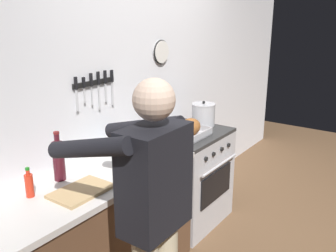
% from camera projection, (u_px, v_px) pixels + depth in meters
% --- Properties ---
extents(wall_back, '(6.00, 0.13, 2.60)m').
position_uv_depth(wall_back, '(141.00, 89.00, 3.33)').
color(wall_back, silver).
rests_on(wall_back, ground).
extents(counter_block, '(2.03, 0.65, 0.90)m').
position_uv_depth(counter_block, '(70.00, 251.00, 2.45)').
color(counter_block, brown).
rests_on(counter_block, ground).
extents(stove, '(0.76, 0.67, 0.90)m').
position_uv_depth(stove, '(187.00, 177.00, 3.55)').
color(stove, '#BCBCC1').
rests_on(stove, ground).
extents(person_cook, '(0.51, 0.63, 1.66)m').
position_uv_depth(person_cook, '(152.00, 211.00, 1.96)').
color(person_cook, '#C6B793').
rests_on(person_cook, ground).
extents(roasting_pan, '(0.35, 0.26, 0.17)m').
position_uv_depth(roasting_pan, '(190.00, 129.00, 3.28)').
color(roasting_pan, '#B7B7BC').
rests_on(roasting_pan, stove).
extents(stock_pot, '(0.23, 0.23, 0.24)m').
position_uv_depth(stock_pot, '(203.00, 114.00, 3.61)').
color(stock_pot, '#B7B7BC').
rests_on(stock_pot, stove).
extents(cutting_board, '(0.36, 0.24, 0.02)m').
position_uv_depth(cutting_board, '(81.00, 191.00, 2.27)').
color(cutting_board, tan).
rests_on(cutting_board, counter_block).
extents(bottle_wine_red, '(0.08, 0.08, 0.33)m').
position_uv_depth(bottle_wine_red, '(59.00, 160.00, 2.41)').
color(bottle_wine_red, '#47141E').
rests_on(bottle_wine_red, counter_block).
extents(bottle_soy_sauce, '(0.06, 0.06, 0.18)m').
position_uv_depth(bottle_soy_sauce, '(123.00, 139.00, 3.02)').
color(bottle_soy_sauce, black).
rests_on(bottle_soy_sauce, counter_block).
extents(bottle_dish_soap, '(0.06, 0.06, 0.22)m').
position_uv_depth(bottle_dish_soap, '(122.00, 142.00, 2.89)').
color(bottle_dish_soap, '#338CCC').
rests_on(bottle_dish_soap, counter_block).
extents(bottle_hot_sauce, '(0.05, 0.05, 0.19)m').
position_uv_depth(bottle_hot_sauce, '(29.00, 185.00, 2.20)').
color(bottle_hot_sauce, red).
rests_on(bottle_hot_sauce, counter_block).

